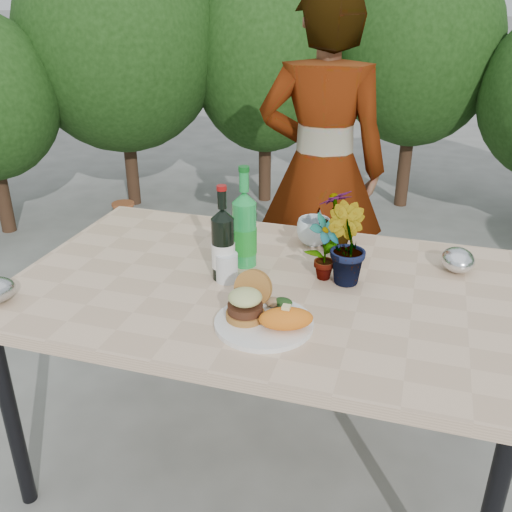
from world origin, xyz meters
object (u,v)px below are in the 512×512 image
(patio_table, at_px, (263,298))
(wine_bottle, at_px, (223,245))
(dinner_plate, at_px, (264,323))
(person, at_px, (322,170))

(patio_table, bearing_deg, wine_bottle, -176.93)
(dinner_plate, height_order, wine_bottle, wine_bottle)
(person, bearing_deg, wine_bottle, 76.71)
(dinner_plate, height_order, person, person)
(dinner_plate, distance_m, wine_bottle, 0.34)
(wine_bottle, distance_m, person, 1.04)
(patio_table, relative_size, person, 0.96)
(wine_bottle, bearing_deg, person, 82.86)
(dinner_plate, bearing_deg, patio_table, 106.71)
(wine_bottle, bearing_deg, dinner_plate, -49.85)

